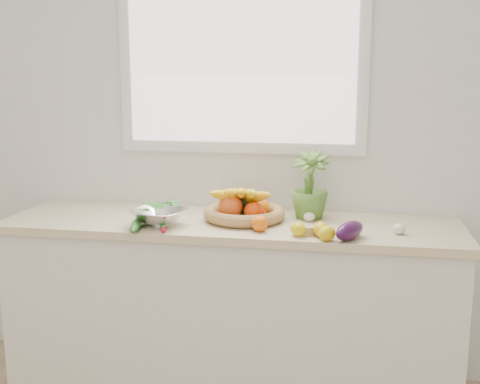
% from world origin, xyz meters
% --- Properties ---
extents(back_wall, '(4.50, 0.02, 2.70)m').
position_xyz_m(back_wall, '(0.00, 2.25, 1.35)').
color(back_wall, white).
rests_on(back_wall, ground).
extents(counter_cabinet, '(2.20, 0.58, 0.86)m').
position_xyz_m(counter_cabinet, '(0.00, 1.95, 0.43)').
color(counter_cabinet, silver).
rests_on(counter_cabinet, ground).
extents(countertop, '(2.24, 0.62, 0.04)m').
position_xyz_m(countertop, '(0.00, 1.95, 0.88)').
color(countertop, beige).
rests_on(countertop, counter_cabinet).
extents(window_frame, '(1.30, 0.03, 1.10)m').
position_xyz_m(window_frame, '(0.00, 2.23, 1.75)').
color(window_frame, white).
rests_on(window_frame, back_wall).
extents(window_pane, '(1.18, 0.01, 0.98)m').
position_xyz_m(window_pane, '(0.00, 2.21, 1.75)').
color(window_pane, white).
rests_on(window_pane, window_frame).
extents(orange_loose, '(0.08, 0.08, 0.07)m').
position_xyz_m(orange_loose, '(0.17, 1.77, 0.94)').
color(orange_loose, '#F05E07').
rests_on(orange_loose, countertop).
extents(lemon_a, '(0.10, 0.10, 0.06)m').
position_xyz_m(lemon_a, '(0.35, 1.72, 0.93)').
color(lemon_a, yellow).
rests_on(lemon_a, countertop).
extents(lemon_b, '(0.10, 0.11, 0.07)m').
position_xyz_m(lemon_b, '(0.48, 1.67, 0.93)').
color(lemon_b, '#E2BC0C').
rests_on(lemon_b, countertop).
extents(lemon_c, '(0.09, 0.10, 0.07)m').
position_xyz_m(lemon_c, '(0.45, 1.73, 0.93)').
color(lemon_c, '#E2AC0C').
rests_on(lemon_c, countertop).
extents(apple, '(0.09, 0.09, 0.07)m').
position_xyz_m(apple, '(0.14, 1.95, 0.94)').
color(apple, red).
rests_on(apple, countertop).
extents(ginger, '(0.13, 0.10, 0.04)m').
position_xyz_m(ginger, '(0.39, 1.75, 0.92)').
color(ginger, tan).
rests_on(ginger, countertop).
extents(garlic_a, '(0.06, 0.06, 0.05)m').
position_xyz_m(garlic_a, '(0.80, 1.84, 0.92)').
color(garlic_a, white).
rests_on(garlic_a, countertop).
extents(garlic_b, '(0.07, 0.07, 0.05)m').
position_xyz_m(garlic_b, '(0.38, 2.00, 0.92)').
color(garlic_b, white).
rests_on(garlic_b, countertop).
extents(garlic_c, '(0.06, 0.06, 0.04)m').
position_xyz_m(garlic_c, '(0.59, 1.80, 0.92)').
color(garlic_c, silver).
rests_on(garlic_c, countertop).
extents(eggplant, '(0.16, 0.22, 0.08)m').
position_xyz_m(eggplant, '(0.58, 1.71, 0.94)').
color(eggplant, '#340F39').
rests_on(eggplant, countertop).
extents(cucumber, '(0.09, 0.24, 0.04)m').
position_xyz_m(cucumber, '(-0.40, 1.70, 0.92)').
color(cucumber, '#205218').
rests_on(cucumber, countertop).
extents(radish, '(0.04, 0.04, 0.03)m').
position_xyz_m(radish, '(-0.26, 1.67, 0.91)').
color(radish, red).
rests_on(radish, countertop).
extents(potted_herb, '(0.22, 0.22, 0.34)m').
position_xyz_m(potted_herb, '(0.38, 2.08, 1.07)').
color(potted_herb, '#517C2D').
rests_on(potted_herb, countertop).
extents(fruit_basket, '(0.43, 0.43, 0.20)m').
position_xyz_m(fruit_basket, '(0.06, 1.97, 0.96)').
color(fruit_basket, '#B97852').
rests_on(fruit_basket, countertop).
extents(colander_with_spinach, '(0.30, 0.30, 0.13)m').
position_xyz_m(colander_with_spinach, '(-0.31, 1.79, 0.97)').
color(colander_with_spinach, silver).
rests_on(colander_with_spinach, countertop).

